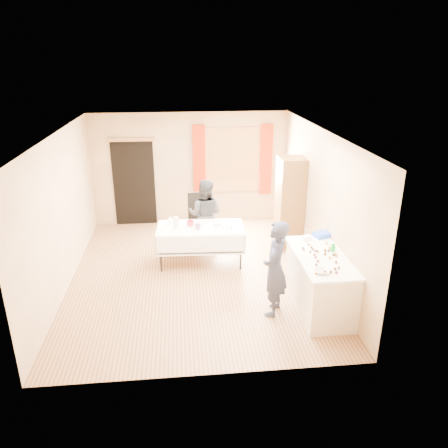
{
  "coord_description": "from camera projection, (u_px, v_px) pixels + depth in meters",
  "views": [
    {
      "loc": [
        -0.24,
        -7.21,
        3.8
      ],
      "look_at": [
        0.51,
        0.0,
        0.97
      ],
      "focal_mm": 35.0,
      "sensor_mm": 36.0,
      "label": 1
    }
  ],
  "objects": [
    {
      "name": "cake_balls",
      "position": [
        323.0,
        256.0,
        6.65
      ],
      "size": [
        0.53,
        1.05,
        0.04
      ],
      "color": "#3F2314",
      "rests_on": "counter"
    },
    {
      "name": "wall_back",
      "position": [
        190.0,
        169.0,
        10.17
      ],
      "size": [
        4.5,
        0.02,
        2.6
      ],
      "primitive_type": "cube",
      "color": "tan",
      "rests_on": "floor"
    },
    {
      "name": "soda_can",
      "position": [
        333.0,
        248.0,
        6.82
      ],
      "size": [
        0.08,
        0.08,
        0.12
      ],
      "primitive_type": "cylinder",
      "rotation": [
        0.0,
        0.0,
        -0.35
      ],
      "color": "#0A8F28",
      "rests_on": "counter"
    },
    {
      "name": "floor",
      "position": [
        196.0,
        274.0,
        8.09
      ],
      "size": [
        4.5,
        5.5,
        0.02
      ],
      "primitive_type": "cube",
      "color": "#9E7047",
      "rests_on": "ground"
    },
    {
      "name": "blue_basket",
      "position": [
        323.0,
        235.0,
        7.38
      ],
      "size": [
        0.35,
        0.29,
        0.08
      ],
      "primitive_type": "cube",
      "rotation": [
        0.0,
        0.0,
        0.34
      ],
      "color": "blue",
      "rests_on": "counter"
    },
    {
      "name": "wall_right",
      "position": [
        321.0,
        203.0,
        7.83
      ],
      "size": [
        0.02,
        5.5,
        2.6
      ],
      "primitive_type": "cube",
      "color": "tan",
      "rests_on": "floor"
    },
    {
      "name": "cabinet",
      "position": [
        290.0,
        203.0,
        8.97
      ],
      "size": [
        0.5,
        0.6,
        1.89
      ],
      "primitive_type": "cube",
      "color": "brown",
      "rests_on": "floor"
    },
    {
      "name": "wall_left",
      "position": [
        61.0,
        212.0,
        7.4
      ],
      "size": [
        0.02,
        5.5,
        2.6
      ],
      "primitive_type": "cube",
      "color": "tan",
      "rests_on": "floor"
    },
    {
      "name": "counter",
      "position": [
        320.0,
        282.0,
        6.87
      ],
      "size": [
        0.77,
        1.63,
        0.91
      ],
      "color": "beige",
      "rests_on": "floor"
    },
    {
      "name": "doorway",
      "position": [
        134.0,
        183.0,
        10.13
      ],
      "size": [
        0.95,
        0.04,
        2.0
      ],
      "primitive_type": "cube",
      "color": "black",
      "rests_on": "floor"
    },
    {
      "name": "pitcher",
      "position": [
        176.0,
        223.0,
        8.12
      ],
      "size": [
        0.13,
        0.13,
        0.22
      ],
      "primitive_type": "cylinder",
      "rotation": [
        0.0,
        0.0,
        -0.19
      ],
      "color": "silver",
      "rests_on": "party_table"
    },
    {
      "name": "wall_front",
      "position": [
        205.0,
        285.0,
        5.06
      ],
      "size": [
        4.5,
        0.02,
        2.6
      ],
      "primitive_type": "cube",
      "color": "tan",
      "rests_on": "floor"
    },
    {
      "name": "bottle",
      "position": [
        170.0,
        220.0,
        8.39
      ],
      "size": [
        0.08,
        0.08,
        0.16
      ],
      "primitive_type": "imported",
      "rotation": [
        0.0,
        0.0,
        -0.05
      ],
      "color": "white",
      "rests_on": "party_table"
    },
    {
      "name": "small_bowl",
      "position": [
        217.0,
        223.0,
        8.35
      ],
      "size": [
        0.3,
        0.3,
        0.06
      ],
      "primitive_type": "imported",
      "rotation": [
        0.0,
        0.0,
        -0.31
      ],
      "color": "white",
      "rests_on": "party_table"
    },
    {
      "name": "curtain_left",
      "position": [
        199.0,
        161.0,
        10.04
      ],
      "size": [
        0.28,
        0.06,
        1.65
      ],
      "primitive_type": "cube",
      "color": "#AB2004",
      "rests_on": "wall_back"
    },
    {
      "name": "foam_block",
      "position": [
        307.0,
        238.0,
        7.24
      ],
      "size": [
        0.17,
        0.14,
        0.08
      ],
      "primitive_type": "cube",
      "rotation": [
        0.0,
        0.0,
        0.29
      ],
      "color": "white",
      "rests_on": "counter"
    },
    {
      "name": "pastry_tray",
      "position": [
        227.0,
        228.0,
        8.17
      ],
      "size": [
        0.33,
        0.27,
        0.02
      ],
      "primitive_type": "cube",
      "rotation": [
        0.0,
        0.0,
        -0.29
      ],
      "color": "white",
      "rests_on": "party_table"
    },
    {
      "name": "cup_red",
      "position": [
        190.0,
        223.0,
        8.28
      ],
      "size": [
        0.15,
        0.15,
        0.11
      ],
      "primitive_type": "imported",
      "rotation": [
        0.0,
        0.0,
        0.05
      ],
      "color": "red",
      "rests_on": "party_table"
    },
    {
      "name": "door_lintel",
      "position": [
        131.0,
        140.0,
        9.73
      ],
      "size": [
        1.05,
        0.06,
        0.08
      ],
      "primitive_type": "cube",
      "color": "olive",
      "rests_on": "wall_back"
    },
    {
      "name": "mixing_bowl",
      "position": [
        321.0,
        271.0,
        6.17
      ],
      "size": [
        0.26,
        0.26,
        0.05
      ],
      "primitive_type": "imported",
      "rotation": [
        0.0,
        0.0,
        -0.13
      ],
      "color": "white",
      "rests_on": "counter"
    },
    {
      "name": "curtain_right",
      "position": [
        266.0,
        160.0,
        10.19
      ],
      "size": [
        0.28,
        0.06,
        1.65
      ],
      "primitive_type": "cube",
      "color": "#AB2004",
      "rests_on": "wall_back"
    },
    {
      "name": "window_pane",
      "position": [
        233.0,
        160.0,
        10.14
      ],
      "size": [
        1.2,
        0.02,
        1.4
      ],
      "primitive_type": "cube",
      "color": "white",
      "rests_on": "wall_back"
    },
    {
      "name": "woman",
      "position": [
        205.0,
        215.0,
        8.9
      ],
      "size": [
        1.05,
        0.98,
        1.49
      ],
      "primitive_type": "imported",
      "rotation": [
        0.0,
        0.0,
        2.83
      ],
      "color": "black",
      "rests_on": "floor"
    },
    {
      "name": "ceiling",
      "position": [
        193.0,
        132.0,
        7.14
      ],
      "size": [
        4.5,
        5.5,
        0.02
      ],
      "primitive_type": "cube",
      "color": "white",
      "rests_on": "floor"
    },
    {
      "name": "cup_rainbow",
      "position": [
        198.0,
        227.0,
        8.1
      ],
      "size": [
        0.12,
        0.12,
        0.11
      ],
      "primitive_type": "imported",
      "rotation": [
        0.0,
        0.0,
        0.05
      ],
      "color": "red",
      "rests_on": "party_table"
    },
    {
      "name": "chair",
      "position": [
        201.0,
        228.0,
        9.31
      ],
      "size": [
        0.53,
        0.53,
        1.09
      ],
      "rotation": [
        0.0,
        0.0,
        0.2
      ],
      "color": "black",
      "rests_on": "floor"
    },
    {
      "name": "window_frame",
      "position": [
        233.0,
        160.0,
        10.16
      ],
      "size": [
        1.32,
        0.06,
        1.52
      ],
      "primitive_type": "cube",
      "color": "olive",
      "rests_on": "wall_back"
    },
    {
      "name": "girl",
      "position": [
        275.0,
        269.0,
        6.61
      ],
      "size": [
        0.83,
        0.78,
        1.53
      ],
      "primitive_type": "imported",
      "rotation": [
        0.0,
        0.0,
        -1.99
      ],
      "color": "#21253C",
      "rests_on": "floor"
    },
    {
      "name": "party_table",
      "position": [
        201.0,
        241.0,
        8.37
      ],
      "size": [
        1.68,
        0.92,
        0.75
      ],
      "rotation": [
        0.0,
        0.0,
        -0.04
      ],
      "color": "black",
      "rests_on": "floor"
    }
  ]
}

